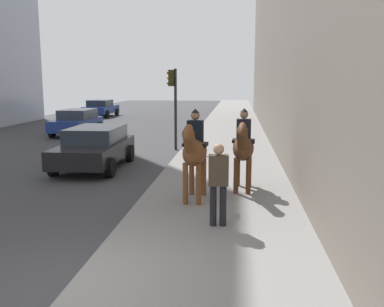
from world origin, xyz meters
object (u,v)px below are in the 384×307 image
pedestrian_greeting (218,179)px  car_near_lane (95,146)px  mounted_horse_near (194,151)px  traffic_light_near_curb (173,96)px  car_mid_lane (77,122)px  car_far_lane (101,108)px  mounted_horse_far (243,146)px

pedestrian_greeting → car_near_lane: size_ratio=0.38×
mounted_horse_near → pedestrian_greeting: (-1.84, -0.67, -0.27)m
mounted_horse_near → traffic_light_near_curb: 8.68m
traffic_light_near_curb → car_mid_lane: bearing=52.9°
pedestrian_greeting → traffic_light_near_curb: (10.28, 2.44, 1.30)m
mounted_horse_near → car_near_lane: 5.79m
mounted_horse_near → traffic_light_near_curb: traffic_light_near_curb is taller
pedestrian_greeting → car_far_lane: 29.29m
traffic_light_near_curb → mounted_horse_near: bearing=-168.2°
car_far_lane → car_near_lane: bearing=-161.0°
car_near_lane → car_mid_lane: bearing=-156.6°
car_near_lane → mounted_horse_near: bearing=42.1°
car_mid_lane → car_far_lane: bearing=-167.2°
car_near_lane → mounted_horse_far: bearing=58.0°
car_mid_lane → mounted_horse_far: bearing=38.6°
mounted_horse_far → car_near_lane: size_ratio=0.50×
mounted_horse_near → car_far_lane: 27.34m
mounted_horse_near → mounted_horse_far: bearing=136.5°
mounted_horse_near → mounted_horse_far: mounted_horse_near is taller
mounted_horse_near → pedestrian_greeting: 1.98m
mounted_horse_near → car_near_lane: (4.21, 3.93, -0.60)m
pedestrian_greeting → car_near_lane: bearing=33.0°
car_mid_lane → traffic_light_near_curb: (-4.71, -6.23, 1.63)m
car_near_lane → car_far_lane: size_ratio=1.05×
mounted_horse_near → car_far_lane: bearing=-154.0°
car_mid_lane → car_near_lane: bearing=25.6°
car_mid_lane → traffic_light_near_curb: 7.98m
car_far_lane → pedestrian_greeting: bearing=-155.9°
car_far_lane → traffic_light_near_curb: traffic_light_near_curb is taller
mounted_horse_far → car_mid_lane: bearing=-139.7°
mounted_horse_near → car_near_lane: size_ratio=0.51×
pedestrian_greeting → traffic_light_near_curb: traffic_light_near_curb is taller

